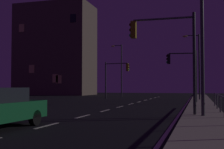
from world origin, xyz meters
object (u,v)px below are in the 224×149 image
street_lamp_corner (204,32)px  traffic_light_near_left (116,73)px  building_distant (56,50)px  traffic_light_far_left (183,66)px  traffic_light_far_right (165,44)px  street_lamp_across_street (120,66)px  street_lamp_mid_block (197,60)px

street_lamp_corner → traffic_light_near_left: bearing=116.6°
traffic_light_near_left → building_distant: 24.35m
traffic_light_far_left → building_distant: bearing=136.4°
traffic_light_far_right → street_lamp_corner: street_lamp_corner is taller
street_lamp_corner → building_distant: 46.49m
street_lamp_across_street → traffic_light_far_right: bearing=-71.0°
street_lamp_mid_block → building_distant: 32.55m
traffic_light_far_right → street_lamp_across_street: 30.91m
street_lamp_across_street → traffic_light_near_left: bearing=-78.8°
traffic_light_near_left → street_lamp_mid_block: bearing=-7.6°
street_lamp_mid_block → street_lamp_across_street: street_lamp_across_street is taller
traffic_light_far_right → street_lamp_mid_block: 19.34m
traffic_light_near_left → traffic_light_far_right: (8.36, -20.58, 0.57)m
street_lamp_corner → street_lamp_mid_block: bearing=91.4°
traffic_light_near_left → street_lamp_mid_block: (9.91, -1.32, 1.25)m
traffic_light_near_left → street_lamp_mid_block: street_lamp_mid_block is taller
traffic_light_far_right → building_distant: (-25.25, 37.27, 4.82)m
traffic_light_far_right → street_lamp_across_street: (-10.07, 29.21, 0.89)m
traffic_light_far_right → street_lamp_across_street: size_ratio=0.66×
traffic_light_far_right → street_lamp_across_street: bearing=109.0°
traffic_light_far_right → street_lamp_corner: (2.01, -0.15, 0.52)m
traffic_light_near_left → street_lamp_corner: bearing=-63.4°
street_lamp_mid_block → traffic_light_far_left: bearing=-101.3°
street_lamp_across_street → street_lamp_corner: street_lamp_across_street is taller
traffic_light_near_left → traffic_light_far_right: traffic_light_far_right is taller
building_distant → traffic_light_near_left: bearing=-44.7°
traffic_light_near_left → street_lamp_corner: 23.20m
traffic_light_near_left → traffic_light_far_right: bearing=-67.9°
traffic_light_far_left → street_lamp_mid_block: (1.26, 6.32, 1.08)m
traffic_light_far_left → building_distant: (-25.54, 24.33, 5.22)m
traffic_light_far_left → street_lamp_mid_block: 6.53m
street_lamp_mid_block → street_lamp_across_street: size_ratio=0.91×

